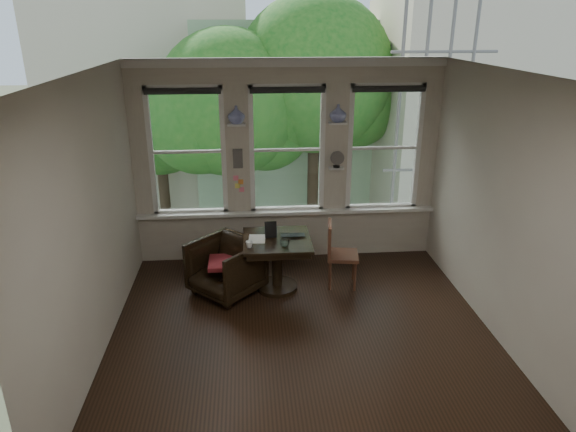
{
  "coord_description": "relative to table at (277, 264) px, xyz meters",
  "views": [
    {
      "loc": [
        -0.6,
        -5.13,
        3.48
      ],
      "look_at": [
        -0.1,
        0.9,
        1.17
      ],
      "focal_mm": 32.0,
      "sensor_mm": 36.0,
      "label": 1
    }
  ],
  "objects": [
    {
      "name": "wall_left",
      "position": [
        -2.02,
        -1.14,
        1.12
      ],
      "size": [
        0.0,
        4.5,
        4.5
      ],
      "primitive_type": "plane",
      "rotation": [
        1.57,
        0.0,
        1.57
      ],
      "color": "beige",
      "rests_on": "ground"
    },
    {
      "name": "mug",
      "position": [
        -0.37,
        -0.24,
        0.42
      ],
      "size": [
        0.11,
        0.11,
        0.08
      ],
      "primitive_type": "imported",
      "rotation": [
        0.0,
        0.0,
        -0.27
      ],
      "color": "white",
      "rests_on": "table"
    },
    {
      "name": "shelf_right",
      "position": [
        0.95,
        1.01,
        1.73
      ],
      "size": [
        0.26,
        0.16,
        0.03
      ],
      "primitive_type": "cube",
      "color": "white",
      "rests_on": "ground"
    },
    {
      "name": "wall_right",
      "position": [
        2.48,
        -1.14,
        1.12
      ],
      "size": [
        0.0,
        4.5,
        4.5
      ],
      "primitive_type": "plane",
      "rotation": [
        1.57,
        0.0,
        -1.57
      ],
      "color": "beige",
      "rests_on": "ground"
    },
    {
      "name": "wall_back",
      "position": [
        0.23,
        1.11,
        1.12
      ],
      "size": [
        4.5,
        0.0,
        4.5
      ],
      "primitive_type": "plane",
      "rotation": [
        1.57,
        0.0,
        0.0
      ],
      "color": "beige",
      "rests_on": "ground"
    },
    {
      "name": "wall_front",
      "position": [
        0.23,
        -3.39,
        1.12
      ],
      "size": [
        4.5,
        0.0,
        4.5
      ],
      "primitive_type": "plane",
      "rotation": [
        -1.57,
        0.0,
        0.0
      ],
      "color": "beige",
      "rests_on": "ground"
    },
    {
      "name": "laptop",
      "position": [
        0.22,
        0.01,
        0.39
      ],
      "size": [
        0.33,
        0.22,
        0.03
      ],
      "primitive_type": "imported",
      "rotation": [
        0.0,
        0.0,
        -0.01
      ],
      "color": "black",
      "rests_on": "table"
    },
    {
      "name": "desk_fan",
      "position": [
        0.95,
        0.99,
        1.16
      ],
      "size": [
        0.2,
        0.2,
        0.24
      ],
      "primitive_type": null,
      "color": "#59544F",
      "rests_on": "ground"
    },
    {
      "name": "ground",
      "position": [
        0.23,
        -1.14,
        -0.38
      ],
      "size": [
        4.5,
        4.5,
        0.0
      ],
      "primitive_type": "plane",
      "color": "black",
      "rests_on": "ground"
    },
    {
      "name": "shelf_left",
      "position": [
        -0.5,
        1.01,
        1.73
      ],
      "size": [
        0.26,
        0.16,
        0.03
      ],
      "primitive_type": "cube",
      "color": "white",
      "rests_on": "ground"
    },
    {
      "name": "drinking_glass",
      "position": [
        0.08,
        -0.25,
        0.42
      ],
      "size": [
        0.15,
        0.15,
        0.09
      ],
      "primitive_type": "imported",
      "rotation": [
        0.0,
        0.0,
        -0.25
      ],
      "color": "white",
      "rests_on": "table"
    },
    {
      "name": "sticky_notes",
      "position": [
        -0.5,
        1.04,
        0.88
      ],
      "size": [
        0.16,
        0.01,
        0.24
      ],
      "primitive_type": null,
      "color": "pink",
      "rests_on": "ground"
    },
    {
      "name": "window_left",
      "position": [
        -1.22,
        1.11,
        1.32
      ],
      "size": [
        1.1,
        0.12,
        1.9
      ],
      "primitive_type": null,
      "color": "white",
      "rests_on": "ground"
    },
    {
      "name": "cushion_red",
      "position": [
        -0.69,
        -0.05,
        0.08
      ],
      "size": [
        0.45,
        0.45,
        0.06
      ],
      "primitive_type": "cube",
      "color": "maroon",
      "rests_on": "armchair_left"
    },
    {
      "name": "table",
      "position": [
        0.0,
        0.0,
        0.0
      ],
      "size": [
        0.9,
        0.9,
        0.75
      ],
      "primitive_type": null,
      "color": "black",
      "rests_on": "ground"
    },
    {
      "name": "armchair_left",
      "position": [
        -0.69,
        -0.05,
        0.0
      ],
      "size": [
        1.16,
        1.16,
        0.75
      ],
      "primitive_type": "imported",
      "rotation": [
        0.0,
        0.0,
        -0.76
      ],
      "color": "black",
      "rests_on": "ground"
    },
    {
      "name": "vase_left",
      "position": [
        -0.5,
        1.01,
        1.86
      ],
      "size": [
        0.24,
        0.24,
        0.25
      ],
      "primitive_type": "imported",
      "color": "white",
      "rests_on": "shelf_left"
    },
    {
      "name": "ceiling",
      "position": [
        0.23,
        -1.14,
        2.62
      ],
      "size": [
        4.5,
        4.5,
        0.0
      ],
      "primitive_type": "plane",
      "rotation": [
        3.14,
        0.0,
        0.0
      ],
      "color": "silver",
      "rests_on": "ground"
    },
    {
      "name": "window_right",
      "position": [
        1.68,
        1.11,
        1.32
      ],
      "size": [
        1.1,
        0.12,
        1.9
      ],
      "primitive_type": null,
      "color": "white",
      "rests_on": "ground"
    },
    {
      "name": "tablet",
      "position": [
        -0.08,
        0.07,
        0.48
      ],
      "size": [
        0.16,
        0.09,
        0.22
      ],
      "primitive_type": "cube",
      "rotation": [
        -0.26,
        0.0,
        0.06
      ],
      "color": "black",
      "rests_on": "table"
    },
    {
      "name": "vase_right",
      "position": [
        0.95,
        1.01,
        1.86
      ],
      "size": [
        0.24,
        0.24,
        0.25
      ],
      "primitive_type": "imported",
      "color": "white",
      "rests_on": "shelf_right"
    },
    {
      "name": "papers",
      "position": [
        -0.27,
        0.02,
        0.38
      ],
      "size": [
        0.24,
        0.31,
        0.0
      ],
      "primitive_type": "cube",
      "rotation": [
        0.0,
        0.0,
        -0.07
      ],
      "color": "silver",
      "rests_on": "table"
    },
    {
      "name": "side_chair_right",
      "position": [
        0.91,
        0.04,
        0.09
      ],
      "size": [
        0.48,
        0.48,
        0.92
      ],
      "primitive_type": null,
      "rotation": [
        0.0,
        0.0,
        1.42
      ],
      "color": "#472819",
      "rests_on": "ground"
    },
    {
      "name": "intercom",
      "position": [
        -0.5,
        1.04,
        1.23
      ],
      "size": [
        0.14,
        0.06,
        0.28
      ],
      "primitive_type": "cube",
      "color": "#59544F",
      "rests_on": "ground"
    },
    {
      "name": "window_center",
      "position": [
        0.23,
        1.11,
        1.32
      ],
      "size": [
        1.1,
        0.12,
        1.9
      ],
      "primitive_type": null,
      "color": "white",
      "rests_on": "ground"
    }
  ]
}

